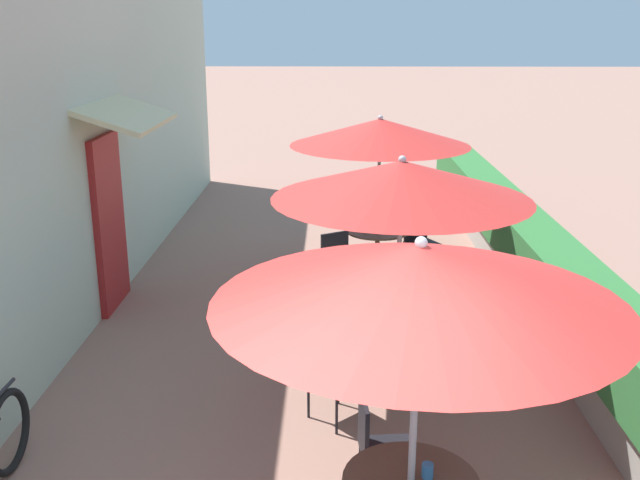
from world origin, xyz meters
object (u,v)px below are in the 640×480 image
(cafe_chair_far_right, at_px, (330,257))
(coffee_cup_far, at_px, (366,225))
(coffee_cup_near, at_px, (427,471))
(cafe_chair_far_left, at_px, (420,238))
(coffee_cup_mid, at_px, (388,312))
(cafe_chair_mid_left, at_px, (344,368))
(cafe_chair_near_right, at_px, (379,444))
(patio_table_far, at_px, (377,244))
(cafe_chair_mid_right, at_px, (441,317))
(patio_umbrella_near, at_px, (420,275))
(patio_umbrella_mid, at_px, (402,180))
(patio_table_mid, at_px, (396,336))
(patio_umbrella_far, at_px, (380,132))

(cafe_chair_far_right, xyz_separation_m, coffee_cup_far, (0.47, 0.52, 0.28))
(coffee_cup_near, distance_m, cafe_chair_far_left, 5.80)
(coffee_cup_mid, bearing_deg, cafe_chair_mid_left, -125.96)
(cafe_chair_near_right, xyz_separation_m, patio_table_far, (0.27, 4.62, 0.04))
(cafe_chair_mid_left, distance_m, patio_table_far, 3.50)
(cafe_chair_mid_right, bearing_deg, patio_umbrella_near, 35.32)
(coffee_cup_near, height_order, cafe_chair_mid_right, cafe_chair_mid_right)
(cafe_chair_near_right, relative_size, patio_umbrella_mid, 0.38)
(cafe_chair_mid_left, relative_size, coffee_cup_far, 9.67)
(patio_table_mid, bearing_deg, patio_umbrella_far, 90.07)
(patio_table_mid, height_order, cafe_chair_far_left, cafe_chair_far_left)
(cafe_chair_mid_right, bearing_deg, patio_umbrella_mid, 5.84)
(patio_umbrella_near, distance_m, coffee_cup_near, 1.24)
(cafe_chair_mid_left, relative_size, patio_table_far, 1.07)
(patio_umbrella_near, relative_size, patio_umbrella_far, 1.00)
(cafe_chair_near_right, relative_size, coffee_cup_mid, 9.67)
(coffee_cup_near, relative_size, patio_table_far, 0.11)
(cafe_chair_far_right, bearing_deg, patio_umbrella_far, 5.84)
(cafe_chair_mid_left, relative_size, coffee_cup_mid, 9.67)
(patio_umbrella_mid, bearing_deg, patio_umbrella_near, -93.00)
(coffee_cup_near, xyz_separation_m, patio_umbrella_far, (0.03, 5.33, 1.24))
(patio_table_mid, height_order, coffee_cup_far, coffee_cup_far)
(cafe_chair_mid_right, distance_m, cafe_chair_far_left, 2.77)
(patio_umbrella_far, bearing_deg, cafe_chair_mid_left, -98.06)
(patio_umbrella_near, height_order, cafe_chair_mid_right, patio_umbrella_near)
(cafe_chair_near_right, distance_m, coffee_cup_mid, 1.76)
(cafe_chair_mid_left, bearing_deg, coffee_cup_near, -119.04)
(patio_umbrella_mid, bearing_deg, patio_table_mid, 82.87)
(cafe_chair_near_right, bearing_deg, patio_umbrella_far, 171.83)
(cafe_chair_far_left, bearing_deg, patio_umbrella_far, 5.84)
(cafe_chair_mid_left, bearing_deg, patio_table_mid, 5.84)
(patio_umbrella_near, distance_m, cafe_chair_near_right, 1.70)
(cafe_chair_near_right, bearing_deg, cafe_chair_far_right, 179.91)
(patio_table_far, xyz_separation_m, cafe_chair_far_left, (0.62, 0.43, -0.04))
(patio_table_mid, bearing_deg, patio_umbrella_near, -93.00)
(cafe_chair_mid_left, relative_size, cafe_chair_far_right, 1.00)
(coffee_cup_near, xyz_separation_m, cafe_chair_far_left, (0.64, 5.76, -0.28))
(patio_umbrella_mid, height_order, cafe_chair_far_left, patio_umbrella_mid)
(coffee_cup_near, distance_m, cafe_chair_far_right, 4.94)
(cafe_chair_near_right, bearing_deg, coffee_cup_near, 13.69)
(patio_umbrella_far, distance_m, cafe_chair_far_right, 1.70)
(cafe_chair_near_right, distance_m, patio_table_far, 4.63)
(coffee_cup_mid, xyz_separation_m, coffee_cup_far, (-0.07, 2.99, 0.00))
(coffee_cup_near, bearing_deg, patio_umbrella_far, 89.71)
(coffee_cup_near, bearing_deg, cafe_chair_near_right, 108.58)
(patio_umbrella_near, relative_size, patio_umbrella_mid, 1.00)
(patio_umbrella_mid, xyz_separation_m, coffee_cup_far, (-0.15, 2.99, -1.24))
(patio_umbrella_near, distance_m, patio_umbrella_mid, 2.46)
(patio_umbrella_near, xyz_separation_m, coffee_cup_near, (0.10, 0.03, -1.24))
(coffee_cup_near, distance_m, patio_umbrella_mid, 2.73)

